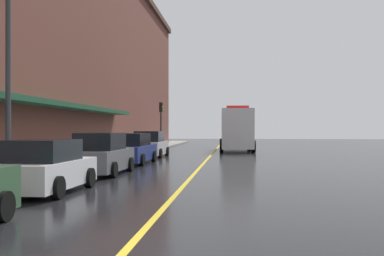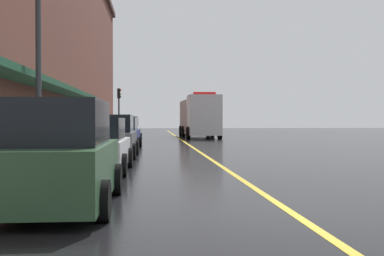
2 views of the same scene
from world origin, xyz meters
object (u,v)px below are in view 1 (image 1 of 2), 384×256
object	(u,v)px
box_truck	(236,130)
street_lamp_left	(8,56)
parked_car_4	(150,145)
parking_meter_0	(92,146)
parked_car_1	(45,168)
parked_car_2	(102,155)
traffic_light_near	(161,116)
parking_meter_1	(100,145)
parked_car_3	(133,149)

from	to	relation	value
box_truck	street_lamp_left	bearing A→B (deg)	-18.59
parked_car_4	box_truck	xyz separation A→B (m)	(5.90, 9.68, 0.99)
box_truck	parking_meter_0	xyz separation A→B (m)	(-7.22, -18.38, -0.75)
street_lamp_left	parked_car_1	bearing A→B (deg)	-38.84
parked_car_2	parking_meter_0	size ratio (longest dim) A/B	3.36
box_truck	parking_meter_0	world-z (taller)	box_truck
street_lamp_left	traffic_light_near	size ratio (longest dim) A/B	1.61
parking_meter_1	traffic_light_near	world-z (taller)	traffic_light_near
parked_car_1	parking_meter_0	bearing A→B (deg)	9.83
parked_car_3	parking_meter_1	bearing A→B (deg)	131.23
parked_car_3	street_lamp_left	bearing A→B (deg)	169.64
parked_car_1	box_truck	size ratio (longest dim) A/B	0.46
street_lamp_left	parked_car_2	bearing A→B (deg)	62.85
parking_meter_1	traffic_light_near	bearing A→B (deg)	89.82
parked_car_1	parked_car_4	bearing A→B (deg)	1.23
parking_meter_1	traffic_light_near	size ratio (longest dim) A/B	0.31
parked_car_4	street_lamp_left	world-z (taller)	street_lamp_left
parked_car_3	box_truck	size ratio (longest dim) A/B	0.53
traffic_light_near	parked_car_1	bearing A→B (deg)	-87.53
parking_meter_0	traffic_light_near	xyz separation A→B (m)	(0.06, 21.16, 2.10)
parked_car_1	street_lamp_left	bearing A→B (deg)	52.29
parked_car_4	street_lamp_left	bearing A→B (deg)	174.41
parked_car_3	traffic_light_near	distance (m)	18.76
parked_car_3	box_truck	xyz separation A→B (m)	(5.75, 15.77, 1.02)
parking_meter_1	traffic_light_near	xyz separation A→B (m)	(0.06, 19.78, 2.10)
parked_car_2	parked_car_3	size ratio (longest dim) A/B	0.92
parked_car_3	parking_meter_0	size ratio (longest dim) A/B	3.66
parking_meter_1	street_lamp_left	xyz separation A→B (m)	(-0.60, -8.66, 3.34)
street_lamp_left	traffic_light_near	bearing A→B (deg)	88.67
parked_car_1	parking_meter_0	world-z (taller)	parked_car_1
box_truck	traffic_light_near	bearing A→B (deg)	-112.86
parked_car_1	parked_car_2	size ratio (longest dim) A/B	0.94
parking_meter_0	parking_meter_1	distance (m)	1.38
parked_car_2	street_lamp_left	size ratio (longest dim) A/B	0.64
parked_car_1	parking_meter_1	world-z (taller)	parked_car_1
box_truck	street_lamp_left	size ratio (longest dim) A/B	1.33
parked_car_3	parked_car_2	bearing A→B (deg)	-178.60
parked_car_1	traffic_light_near	xyz separation A→B (m)	(-1.29, 30.01, 2.40)
parked_car_1	box_truck	world-z (taller)	box_truck
street_lamp_left	traffic_light_near	xyz separation A→B (m)	(0.66, 28.44, -1.24)
parking_meter_0	box_truck	bearing A→B (deg)	68.54
box_truck	traffic_light_near	xyz separation A→B (m)	(-7.16, 2.78, 1.34)
parking_meter_1	parked_car_3	bearing A→B (deg)	39.76
parked_car_4	box_truck	bearing A→B (deg)	-30.09
box_truck	parking_meter_0	distance (m)	19.76
parked_car_4	parking_meter_1	size ratio (longest dim) A/B	3.28
parked_car_2	box_truck	bearing A→B (deg)	-14.16
box_truck	parking_meter_0	size ratio (longest dim) A/B	6.92
street_lamp_left	traffic_light_near	world-z (taller)	street_lamp_left
parking_meter_1	street_lamp_left	size ratio (longest dim) A/B	0.19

